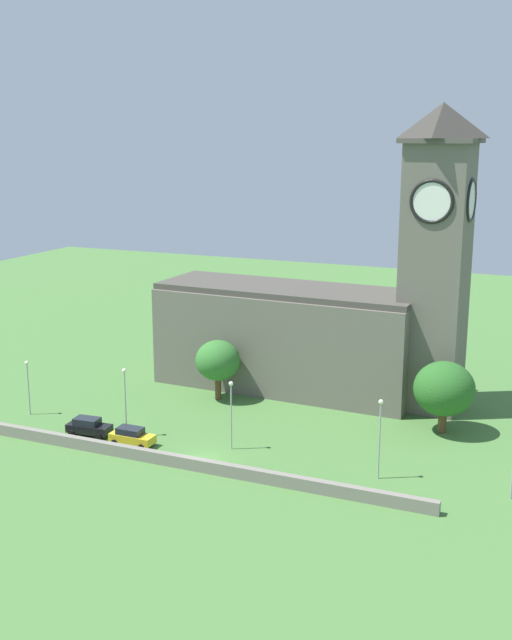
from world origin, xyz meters
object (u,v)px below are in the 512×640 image
Objects in this scene: streetlamp_west_end at (28,378)px; streetlamp_central at (231,404)px; streetlamp_east_mid at (380,427)px; tree_by_tower at (444,389)px; car_black at (89,427)px; tree_churchyard at (218,361)px; car_yellow at (132,436)px; streetlamp_west_mid at (125,391)px; church at (323,318)px.

streetlamp_west_end is 24.50m from streetlamp_central.
tree_by_tower reaches higher than streetlamp_east_mid.
tree_churchyard is at bearing 64.46° from car_black.
car_black is 1.04× the size of car_yellow.
streetlamp_west_end is 0.85× the size of streetlamp_west_mid.
church is at bearing 82.86° from streetlamp_central.
car_yellow is at bearing -175.29° from streetlamp_east_mid.
car_black is at bearing -15.00° from streetlamp_west_end.
streetlamp_central is (24.50, -0.11, 0.47)m from streetlamp_west_end.
church is at bearing 153.67° from tree_by_tower.
streetlamp_west_mid is 1.03× the size of tree_churchyard.
tree_by_tower is at bearing 25.03° from streetlamp_west_mid.
streetlamp_west_end is 0.81× the size of tree_by_tower.
streetlamp_central is at bearing 5.92° from streetlamp_west_mid.
streetlamp_west_end is at bearing -143.27° from church.
streetlamp_central is 14.96m from tree_churchyard.
car_black is 0.62× the size of tree_by_tower.
tree_churchyard reaches higher than car_black.
streetlamp_east_mid is (12.35, -21.21, -4.08)m from church.
streetlamp_west_mid is 0.97× the size of streetlamp_east_mid.
streetlamp_east_mid is at bearing -31.37° from tree_churchyard.
streetlamp_east_mid reaches higher than car_yellow.
streetlamp_west_end is at bearing 178.51° from streetlamp_east_mid.
tree_by_tower reaches higher than car_black.
streetlamp_west_end reaches higher than car_black.
car_yellow is 0.60× the size of tree_by_tower.
tree_by_tower is (33.12, 15.01, 3.79)m from car_black.
streetlamp_east_mid reaches higher than car_black.
streetlamp_west_mid reaches higher than streetlamp_central.
church is 34.09m from streetlamp_west_end.
church is 17.94m from tree_by_tower.
streetlamp_central is at bearing 17.06° from car_yellow.
church is 7.88× the size of car_black.
car_yellow is 0.65× the size of streetlamp_central.
car_black is at bearing -115.54° from tree_churchyard.
tree_by_tower is (27.68, 15.49, 3.81)m from car_yellow.
streetlamp_west_end is 0.82× the size of streetlamp_east_mid.
streetlamp_west_end is 44.44m from tree_by_tower.
streetlamp_east_mid reaches higher than streetlamp_west_mid.
car_black is at bearing -177.07° from streetlamp_east_mid.
church is 5.27× the size of tree_churchyard.
streetlamp_east_mid is (29.86, 1.53, 4.01)m from car_black.
streetlamp_west_mid is (-1.73, 1.76, 3.89)m from car_yellow.
car_yellow is at bearing -162.94° from streetlamp_central.
streetlamp_west_mid is (-13.81, -21.46, -4.22)m from church.
streetlamp_east_mid is 26.43m from tree_churchyard.
tree_by_tower reaches higher than streetlamp_west_end.
streetlamp_west_end is at bearing 174.47° from streetlamp_west_mid.
streetlamp_central is at bearing -145.30° from tree_by_tower.
tree_churchyard is at bearing 120.84° from streetlamp_central.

